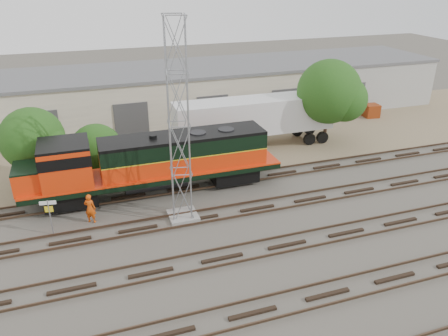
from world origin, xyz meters
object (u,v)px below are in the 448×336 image
object	(u,v)px
signal_tower	(179,128)
locomotive	(150,162)
semi_trailer	(258,117)
worker	(90,208)

from	to	relation	value
signal_tower	locomotive	bearing A→B (deg)	108.89
semi_trailer	signal_tower	bearing A→B (deg)	-132.67
semi_trailer	worker	bearing A→B (deg)	-149.34
signal_tower	semi_trailer	size ratio (longest dim) A/B	0.87
locomotive	semi_trailer	bearing A→B (deg)	29.89
locomotive	signal_tower	distance (m)	5.45
signal_tower	worker	world-z (taller)	signal_tower
locomotive	signal_tower	xyz separation A→B (m)	(1.31, -3.83, 3.65)
worker	semi_trailer	world-z (taller)	semi_trailer
signal_tower	semi_trailer	xyz separation A→B (m)	(9.41, 9.99, -3.33)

